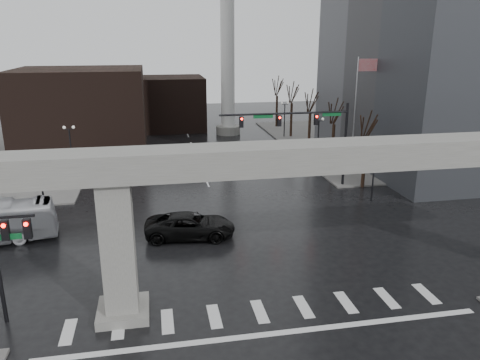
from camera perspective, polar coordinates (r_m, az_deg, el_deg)
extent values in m
plane|color=black|center=(26.32, 1.91, -14.57)|extent=(160.00, 160.00, 0.00)
cube|color=#63615F|center=(67.06, 17.17, 4.43)|extent=(28.00, 36.00, 0.15)
cube|color=gray|center=(23.17, 2.11, 2.55)|extent=(48.00, 2.20, 1.40)
cube|color=gray|center=(24.19, -14.59, -8.34)|extent=(1.60, 1.60, 7.30)
cube|color=gray|center=(25.79, -14.02, -15.19)|extent=(2.60, 2.60, 0.50)
cube|color=black|center=(65.10, -18.73, 8.35)|extent=(16.00, 14.00, 10.00)
cube|color=black|center=(74.58, -8.39, 9.27)|extent=(10.00, 10.00, 8.00)
cylinder|color=silver|center=(68.77, -1.55, 17.99)|extent=(2.00, 2.00, 30.00)
cylinder|color=gray|center=(70.01, -1.45, 6.13)|extent=(3.60, 3.60, 1.20)
cylinder|color=black|center=(45.46, 12.68, 4.15)|extent=(0.24, 0.24, 8.00)
cylinder|color=black|center=(42.86, 5.48, 8.08)|extent=(12.00, 0.18, 0.18)
cube|color=black|center=(43.88, 9.26, 7.29)|extent=(0.35, 0.30, 1.00)
cube|color=black|center=(42.83, 4.81, 7.21)|extent=(0.35, 0.30, 1.00)
cube|color=black|center=(42.04, 0.17, 7.09)|extent=(0.35, 0.30, 1.00)
sphere|color=#FF0C05|center=(43.66, 9.36, 7.64)|extent=(0.20, 0.20, 0.20)
cube|color=#0C5526|center=(44.33, 11.13, 7.88)|extent=(1.80, 0.05, 0.35)
cube|color=#0C5526|center=(42.38, 2.85, 7.77)|extent=(1.80, 0.05, 0.35)
cylinder|color=black|center=(24.78, -26.01, -4.07)|extent=(2.00, 0.14, 0.14)
cube|color=black|center=(25.11, -26.70, -5.49)|extent=(0.35, 0.30, 1.00)
cube|color=black|center=(24.84, -24.48, -5.43)|extent=(0.35, 0.30, 1.00)
cube|color=#0C5526|center=(25.26, -26.82, -6.23)|extent=(1.60, 0.05, 0.30)
cylinder|color=silver|center=(48.83, 13.76, 7.34)|extent=(0.12, 0.12, 12.00)
cube|color=red|center=(48.70, 15.30, 13.37)|extent=(2.00, 0.03, 1.20)
cylinder|color=black|center=(41.93, 15.96, 0.57)|extent=(0.14, 0.14, 4.80)
cube|color=black|center=(41.35, 16.22, 3.70)|extent=(0.90, 0.06, 0.06)
sphere|color=silver|center=(41.11, 15.68, 3.95)|extent=(0.32, 0.32, 0.32)
sphere|color=silver|center=(41.51, 16.80, 3.98)|extent=(0.32, 0.32, 0.32)
cylinder|color=black|center=(54.39, 9.49, 4.68)|extent=(0.14, 0.14, 4.80)
cube|color=black|center=(53.95, 9.61, 7.12)|extent=(0.90, 0.06, 0.06)
sphere|color=silver|center=(53.76, 9.16, 7.32)|extent=(0.32, 0.32, 0.32)
sphere|color=silver|center=(54.07, 10.07, 7.33)|extent=(0.32, 0.32, 0.32)
cylinder|color=black|center=(67.46, 5.44, 7.20)|extent=(0.14, 0.14, 4.80)
cube|color=black|center=(67.11, 5.49, 9.17)|extent=(0.90, 0.06, 0.06)
sphere|color=silver|center=(66.96, 5.12, 9.34)|extent=(0.32, 0.32, 0.32)
sphere|color=silver|center=(67.20, 5.87, 9.35)|extent=(0.32, 0.32, 0.32)
cylinder|color=black|center=(38.58, -22.90, -1.54)|extent=(0.14, 0.14, 4.80)
cube|color=black|center=(37.96, -23.30, 1.82)|extent=(0.90, 0.06, 0.06)
sphere|color=silver|center=(38.02, -24.00, 2.07)|extent=(0.32, 0.32, 0.32)
sphere|color=silver|center=(37.81, -22.67, 2.16)|extent=(0.32, 0.32, 0.32)
cylinder|color=black|center=(51.86, -19.87, 3.29)|extent=(0.14, 0.14, 4.80)
cube|color=black|center=(51.39, -20.13, 5.83)|extent=(0.90, 0.06, 0.06)
sphere|color=silver|center=(51.44, -20.65, 6.02)|extent=(0.32, 0.32, 0.32)
sphere|color=silver|center=(51.29, -19.66, 6.09)|extent=(0.32, 0.32, 0.32)
cylinder|color=black|center=(65.44, -18.08, 6.13)|extent=(0.14, 0.14, 4.80)
cube|color=black|center=(65.07, -18.27, 8.16)|extent=(0.90, 0.06, 0.06)
sphere|color=silver|center=(65.10, -18.68, 8.31)|extent=(0.32, 0.32, 0.32)
sphere|color=silver|center=(64.98, -17.89, 8.37)|extent=(0.32, 0.32, 0.32)
cylinder|color=black|center=(45.85, 14.88, 1.88)|extent=(0.34, 0.34, 4.55)
cylinder|color=black|center=(45.05, 15.24, 6.47)|extent=(0.12, 1.52, 2.98)
cylinder|color=black|center=(45.53, 15.65, 6.24)|extent=(0.83, 1.14, 2.51)
cylinder|color=black|center=(52.94, 11.24, 4.17)|extent=(0.34, 0.34, 4.66)
cylinder|color=black|center=(52.25, 11.48, 8.26)|extent=(0.12, 1.55, 3.05)
cylinder|color=black|center=(52.70, 11.87, 8.04)|extent=(0.85, 1.16, 2.57)
cylinder|color=black|center=(60.26, 8.45, 5.90)|extent=(0.34, 0.34, 4.76)
cylinder|color=black|center=(59.65, 8.61, 9.58)|extent=(0.12, 1.59, 3.11)
cylinder|color=black|center=(60.08, 8.98, 9.38)|extent=(0.86, 1.18, 2.62)
cylinder|color=black|center=(67.74, 6.26, 7.24)|extent=(0.34, 0.34, 4.87)
cylinder|color=black|center=(67.18, 6.37, 10.60)|extent=(0.12, 1.62, 3.18)
cylinder|color=black|center=(67.60, 6.71, 10.41)|extent=(0.88, 1.20, 2.68)
cylinder|color=black|center=(75.32, 4.50, 8.31)|extent=(0.34, 0.34, 4.97)
cylinder|color=black|center=(74.82, 4.57, 11.40)|extent=(0.12, 1.65, 3.25)
cylinder|color=black|center=(75.21, 4.89, 11.22)|extent=(0.89, 1.23, 2.74)
imported|color=black|center=(33.75, -6.09, -5.56)|extent=(6.68, 3.67, 1.77)
imported|color=black|center=(50.38, -7.81, 1.80)|extent=(2.19, 4.40, 1.44)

